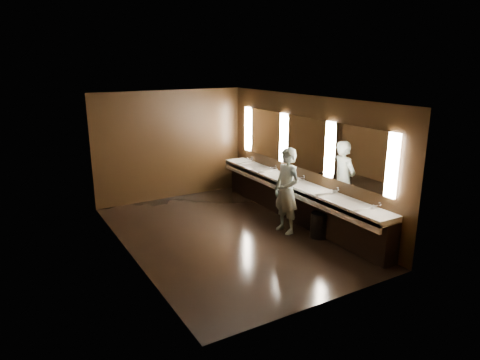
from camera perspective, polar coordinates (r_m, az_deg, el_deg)
name	(u,v)px	position (r m, az deg, el deg)	size (l,w,h in m)	color
floor	(227,235)	(8.98, -1.75, -7.35)	(6.00, 6.00, 0.00)	black
ceiling	(226,99)	(8.30, -1.92, 10.75)	(4.00, 6.00, 0.02)	#2D2D2B
wall_back	(171,145)	(11.20, -9.23, 4.59)	(4.00, 0.02, 2.80)	black
wall_front	(328,215)	(6.18, 11.67, -4.64)	(4.00, 0.02, 2.80)	black
wall_left	(127,184)	(7.81, -14.82, -0.54)	(0.02, 6.00, 2.80)	black
wall_right	(305,159)	(9.62, 8.69, 2.81)	(0.02, 6.00, 2.80)	black
sink_counter	(296,199)	(9.73, 7.53, -2.52)	(0.55, 5.40, 1.01)	black
mirror_band	(305,143)	(9.54, 8.69, 4.85)	(0.06, 5.03, 1.15)	#FCE9CF
person	(287,191)	(8.91, 6.24, -1.45)	(0.66, 0.43, 1.80)	#7DA6BA
trash_bin	(319,225)	(8.93, 10.45, -5.94)	(0.34, 0.34, 0.52)	black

